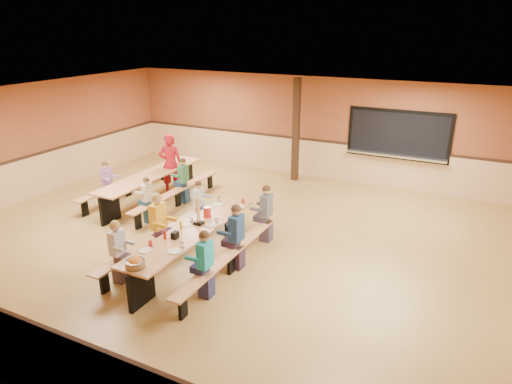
% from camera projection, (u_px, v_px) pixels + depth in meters
% --- Properties ---
extents(ground, '(12.00, 12.00, 0.00)m').
position_uv_depth(ground, '(228.00, 238.00, 10.00)').
color(ground, olive).
rests_on(ground, ground).
extents(room_envelope, '(12.04, 10.04, 3.02)m').
position_uv_depth(room_envelope, '(227.00, 209.00, 9.76)').
color(room_envelope, brown).
rests_on(room_envelope, ground).
extents(kitchen_pass_through, '(2.78, 0.28, 1.38)m').
position_uv_depth(kitchen_pass_through, '(398.00, 137.00, 12.56)').
color(kitchen_pass_through, black).
rests_on(kitchen_pass_through, ground).
extents(structural_post, '(0.18, 0.18, 3.00)m').
position_uv_depth(structural_post, '(296.00, 131.00, 13.25)').
color(structural_post, black).
rests_on(structural_post, ground).
extents(cafeteria_table_main, '(1.91, 3.70, 0.74)m').
position_uv_depth(cafeteria_table_main, '(193.00, 239.00, 8.77)').
color(cafeteria_table_main, '#C17D4C').
rests_on(cafeteria_table_main, ground).
extents(cafeteria_table_second, '(1.91, 3.70, 0.74)m').
position_uv_depth(cafeteria_table_second, '(151.00, 182.00, 11.94)').
color(cafeteria_table_second, '#C17D4C').
rests_on(cafeteria_table_second, ground).
extents(seated_child_white_left, '(0.36, 0.29, 1.19)m').
position_uv_depth(seated_child_white_left, '(118.00, 252.00, 8.12)').
color(seated_child_white_left, silver).
rests_on(seated_child_white_left, ground).
extents(seated_adult_yellow, '(0.42, 0.34, 1.31)m').
position_uv_depth(seated_adult_yellow, '(159.00, 225.00, 9.07)').
color(seated_adult_yellow, yellow).
rests_on(seated_adult_yellow, ground).
extents(seated_child_grey_left, '(0.32, 0.26, 1.12)m').
position_uv_depth(seated_child_grey_left, '(199.00, 205.00, 10.33)').
color(seated_child_grey_left, silver).
rests_on(seated_child_grey_left, ground).
extents(seated_child_teal_right, '(0.37, 0.31, 1.22)m').
position_uv_depth(seated_child_teal_right, '(205.00, 265.00, 7.67)').
color(seated_child_teal_right, '#1B9EAE').
rests_on(seated_child_teal_right, ground).
extents(seated_child_navy_right, '(0.41, 0.33, 1.29)m').
position_uv_depth(seated_child_navy_right, '(237.00, 237.00, 8.58)').
color(seated_child_navy_right, navy).
rests_on(seated_child_navy_right, ground).
extents(seated_child_char_right, '(0.39, 0.32, 1.25)m').
position_uv_depth(seated_child_char_right, '(266.00, 214.00, 9.69)').
color(seated_child_char_right, '#4C5257').
rests_on(seated_child_char_right, ground).
extents(seated_child_purple_sec, '(0.34, 0.28, 1.15)m').
position_uv_depth(seated_child_purple_sec, '(107.00, 184.00, 11.66)').
color(seated_child_purple_sec, '#9B609A').
rests_on(seated_child_purple_sec, ground).
extents(seated_child_green_sec, '(0.36, 0.29, 1.19)m').
position_uv_depth(seated_child_green_sec, '(184.00, 181.00, 11.82)').
color(seated_child_green_sec, '#356D45').
rests_on(seated_child_green_sec, ground).
extents(seated_child_tan_sec, '(0.32, 0.26, 1.10)m').
position_uv_depth(seated_child_tan_sec, '(148.00, 200.00, 10.62)').
color(seated_child_tan_sec, beige).
rests_on(seated_child_tan_sec, ground).
extents(standing_woman, '(0.74, 0.66, 1.69)m').
position_uv_depth(standing_woman, '(171.00, 164.00, 12.38)').
color(standing_woman, '#A5121E').
rests_on(standing_woman, ground).
extents(punch_pitcher, '(0.16, 0.16, 0.22)m').
position_uv_depth(punch_pitcher, '(207.00, 212.00, 9.20)').
color(punch_pitcher, red).
rests_on(punch_pitcher, cafeteria_table_main).
extents(chip_bowl, '(0.32, 0.32, 0.15)m').
position_uv_depth(chip_bowl, '(135.00, 263.00, 7.31)').
color(chip_bowl, orange).
rests_on(chip_bowl, cafeteria_table_main).
extents(napkin_dispenser, '(0.10, 0.14, 0.13)m').
position_uv_depth(napkin_dispenser, '(175.00, 235.00, 8.30)').
color(napkin_dispenser, black).
rests_on(napkin_dispenser, cafeteria_table_main).
extents(condiment_mustard, '(0.06, 0.06, 0.17)m').
position_uv_depth(condiment_mustard, '(181.00, 225.00, 8.66)').
color(condiment_mustard, yellow).
rests_on(condiment_mustard, cafeteria_table_main).
extents(condiment_ketchup, '(0.06, 0.06, 0.17)m').
position_uv_depth(condiment_ketchup, '(165.00, 235.00, 8.28)').
color(condiment_ketchup, '#B2140F').
rests_on(condiment_ketchup, cafeteria_table_main).
extents(table_paddle, '(0.16, 0.16, 0.56)m').
position_uv_depth(table_paddle, '(199.00, 218.00, 8.86)').
color(table_paddle, black).
rests_on(table_paddle, cafeteria_table_main).
extents(place_settings, '(0.65, 3.30, 0.11)m').
position_uv_depth(place_settings, '(193.00, 227.00, 8.67)').
color(place_settings, beige).
rests_on(place_settings, cafeteria_table_main).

